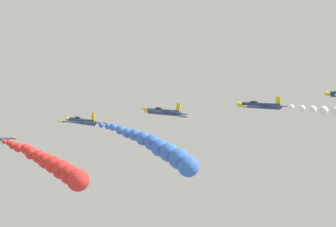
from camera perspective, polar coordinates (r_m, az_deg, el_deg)
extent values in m
cylinder|color=yellow|center=(106.48, -15.69, -2.52)|extent=(0.38, 1.40, 0.38)
sphere|color=red|center=(98.51, -16.72, -2.82)|extent=(0.86, 0.86, 0.86)
sphere|color=red|center=(96.45, -16.21, -2.95)|extent=(1.02, 1.02, 1.02)
sphere|color=red|center=(94.31, -15.85, -3.18)|extent=(1.38, 1.38, 1.38)
sphere|color=red|center=(92.27, -15.31, -3.44)|extent=(1.56, 1.56, 1.56)
sphere|color=red|center=(90.33, -14.59, -3.59)|extent=(1.71, 1.71, 1.71)
sphere|color=red|center=(88.31, -14.07, -4.01)|extent=(2.04, 2.04, 2.04)
sphere|color=red|center=(86.43, -13.29, -4.38)|extent=(2.11, 2.11, 2.11)
sphere|color=red|center=(84.48, -12.62, -4.82)|extent=(2.39, 2.39, 2.39)
sphere|color=red|center=(82.59, -11.86, -5.22)|extent=(2.59, 2.59, 2.59)
sphere|color=red|center=(80.77, -11.00, -5.75)|extent=(2.86, 2.86, 2.86)
sphere|color=red|center=(78.92, -10.20, -6.29)|extent=(2.85, 2.85, 2.85)
sphere|color=red|center=(77.09, -9.35, -6.86)|extent=(3.20, 3.20, 3.20)
cylinder|color=navy|center=(101.19, -8.96, -0.83)|extent=(1.18, 9.00, 1.18)
cone|color=yellow|center=(105.72, -10.24, -0.65)|extent=(1.12, 1.20, 1.12)
cube|color=navy|center=(100.84, -8.86, -0.90)|extent=(9.19, 1.90, 0.89)
cylinder|color=yellow|center=(98.77, -11.22, -0.81)|extent=(0.39, 1.40, 0.39)
cylinder|color=yellow|center=(103.07, -6.60, -0.98)|extent=(0.39, 1.40, 0.39)
cube|color=navy|center=(97.67, -7.87, -0.94)|extent=(3.80, 1.20, 0.47)
cube|color=yellow|center=(97.55, -7.81, -0.41)|extent=(0.26, 1.10, 1.61)
ellipsoid|color=black|center=(102.76, -9.41, -0.49)|extent=(0.85, 2.20, 0.76)
sphere|color=blue|center=(95.05, -6.97, -1.19)|extent=(0.98, 0.98, 0.98)
sphere|color=blue|center=(93.33, -6.29, -1.33)|extent=(1.06, 1.06, 1.06)
sphere|color=blue|center=(91.46, -5.75, -1.41)|extent=(1.26, 1.26, 1.26)
sphere|color=blue|center=(89.83, -4.99, -1.72)|extent=(1.54, 1.54, 1.54)
sphere|color=blue|center=(88.17, -4.25, -2.04)|extent=(1.65, 1.65, 1.65)
sphere|color=blue|center=(86.48, -3.51, -2.22)|extent=(1.89, 1.89, 1.89)
sphere|color=blue|center=(84.96, -2.60, -2.61)|extent=(2.23, 2.23, 2.23)
sphere|color=blue|center=(83.47, -1.66, -3.02)|extent=(2.45, 2.45, 2.45)
sphere|color=blue|center=(81.85, -0.87, -3.59)|extent=(2.64, 2.64, 2.64)
sphere|color=blue|center=(80.39, 0.10, -4.08)|extent=(2.83, 2.83, 2.83)
sphere|color=blue|center=(79.03, 1.15, -4.73)|extent=(3.06, 3.06, 3.06)
sphere|color=blue|center=(77.63, 2.13, -5.53)|extent=(3.09, 3.09, 3.09)
cylinder|color=navy|center=(99.93, -0.45, 0.15)|extent=(1.30, 9.00, 1.30)
cone|color=yellow|center=(104.09, -2.10, 0.28)|extent=(1.23, 1.20, 1.23)
cube|color=navy|center=(99.60, -0.32, 0.08)|extent=(9.05, 1.90, 2.03)
cylinder|color=yellow|center=(96.96, -2.47, 0.53)|extent=(0.43, 1.40, 0.43)
cylinder|color=yellow|center=(102.38, 1.71, -0.35)|extent=(0.43, 1.40, 0.43)
cube|color=navy|center=(96.73, 0.95, 0.06)|extent=(3.76, 1.20, 0.94)
cube|color=yellow|center=(96.72, 1.08, 0.59)|extent=(0.46, 1.10, 1.60)
ellipsoid|color=black|center=(101.42, -1.00, 0.47)|extent=(0.92, 2.20, 0.85)
cylinder|color=navy|center=(100.15, 9.66, 0.81)|extent=(1.14, 9.00, 1.14)
cone|color=yellow|center=(103.74, 7.63, 0.92)|extent=(1.08, 1.20, 1.08)
cube|color=navy|center=(99.88, 9.83, 0.74)|extent=(9.20, 1.90, 0.48)
cylinder|color=yellow|center=(96.60, 7.95, 0.75)|extent=(0.37, 1.40, 0.37)
cylinder|color=yellow|center=(103.26, 11.59, 0.73)|extent=(0.37, 1.40, 0.37)
cube|color=navy|center=(97.43, 11.36, 0.74)|extent=(3.80, 1.20, 0.30)
cube|color=yellow|center=(97.34, 11.43, 1.28)|extent=(0.19, 1.10, 1.60)
ellipsoid|color=black|center=(101.39, 8.94, 1.13)|extent=(0.82, 2.20, 0.73)
sphere|color=white|center=(95.36, 12.72, 0.64)|extent=(0.94, 0.94, 0.94)
sphere|color=white|center=(94.24, 13.80, 0.52)|extent=(1.12, 1.12, 1.12)
sphere|color=white|center=(93.02, 14.83, 0.40)|extent=(1.32, 1.32, 1.32)
sphere|color=white|center=(91.84, 15.90, 0.30)|extent=(1.51, 1.51, 1.51)
sphere|color=white|center=(90.98, 17.12, 0.15)|extent=(1.71, 1.71, 1.71)
cone|color=yellow|center=(106.12, 16.44, 1.96)|extent=(1.08, 1.20, 1.08)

